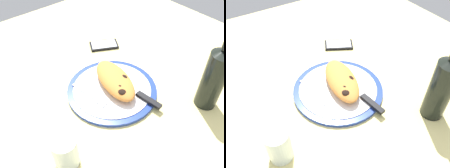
% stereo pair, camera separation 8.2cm
% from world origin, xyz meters
% --- Properties ---
extents(ground_plane, '(1.50, 1.50, 0.03)m').
position_xyz_m(ground_plane, '(0.00, 0.00, -0.01)').
color(ground_plane, '#E5D684').
extents(plate, '(0.32, 0.32, 0.02)m').
position_xyz_m(plate, '(0.00, 0.00, 0.01)').
color(plate, '#233D99').
rests_on(plate, ground_plane).
extents(calzone, '(0.25, 0.15, 0.05)m').
position_xyz_m(calzone, '(-0.01, 0.02, 0.04)').
color(calzone, orange).
rests_on(calzone, plate).
extents(fork, '(0.16, 0.04, 0.00)m').
position_xyz_m(fork, '(-0.01, -0.08, 0.02)').
color(fork, silver).
rests_on(fork, plate).
extents(knife, '(0.24, 0.05, 0.01)m').
position_xyz_m(knife, '(0.09, 0.05, 0.02)').
color(knife, silver).
rests_on(knife, plate).
extents(smartphone, '(0.12, 0.14, 0.01)m').
position_xyz_m(smartphone, '(-0.24, 0.16, 0.01)').
color(smartphone, black).
rests_on(smartphone, ground_plane).
extents(water_glass, '(0.07, 0.07, 0.10)m').
position_xyz_m(water_glass, '(0.13, -0.27, 0.05)').
color(water_glass, silver).
rests_on(water_glass, ground_plane).
extents(wine_bottle, '(0.07, 0.07, 0.30)m').
position_xyz_m(wine_bottle, '(0.25, 0.21, 0.12)').
color(wine_bottle, black).
rests_on(wine_bottle, ground_plane).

